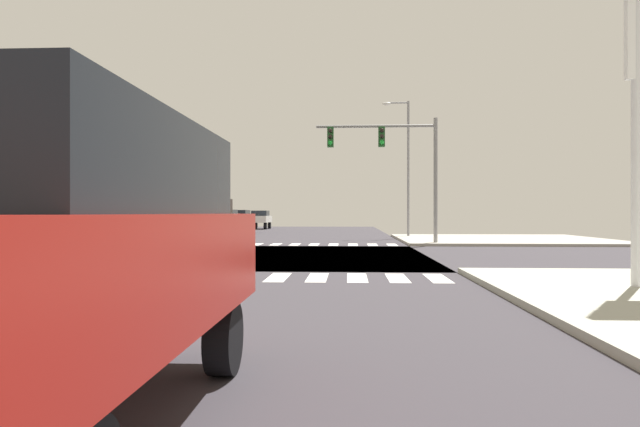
{
  "coord_description": "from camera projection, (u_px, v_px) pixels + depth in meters",
  "views": [
    {
      "loc": [
        4.04,
        -21.18,
        1.63
      ],
      "look_at": [
        2.39,
        10.29,
        1.6
      ],
      "focal_mm": 31.03,
      "sensor_mm": 36.0,
      "label": 1
    }
  ],
  "objects": [
    {
      "name": "suv_crossing_2",
      "position": [
        69.0,
        245.0,
        4.03
      ],
      "size": [
        1.96,
        4.6,
        2.34
      ],
      "color": "black",
      "rests_on": "ground"
    },
    {
      "name": "sedan_farside_1",
      "position": [
        239.0,
        219.0,
        45.28
      ],
      "size": [
        1.8,
        4.3,
        1.88
      ],
      "rotation": [
        0.0,
        0.0,
        3.14
      ],
      "color": "black",
      "rests_on": "ground"
    },
    {
      "name": "sidewalk_corner_nw",
      "position": [
        72.0,
        238.0,
        34.03
      ],
      "size": [
        12.0,
        12.0,
        0.14
      ],
      "color": "#9C9491",
      "rests_on": "ground"
    },
    {
      "name": "crosswalk_far",
      "position": [
        266.0,
        244.0,
        28.67
      ],
      "size": [
        13.5,
        2.0,
        0.01
      ],
      "color": "white",
      "rests_on": "ground"
    },
    {
      "name": "bank_building",
      "position": [
        16.0,
        199.0,
        37.4
      ],
      "size": [
        16.82,
        8.06,
        5.18
      ],
      "color": "#926748",
      "rests_on": "ground"
    },
    {
      "name": "crosswalk_near",
      "position": [
        181.0,
        277.0,
        14.09
      ],
      "size": [
        13.5,
        2.0,
        0.01
      ],
      "color": "white",
      "rests_on": "ground"
    },
    {
      "name": "box_truck_middle_1",
      "position": [
        144.0,
        192.0,
        25.14
      ],
      "size": [
        7.2,
        2.4,
        4.85
      ],
      "rotation": [
        0.0,
        0.0,
        4.71
      ],
      "color": "black",
      "rests_on": "ground"
    },
    {
      "name": "ground",
      "position": [
        244.0,
        256.0,
        21.37
      ],
      "size": [
        90.0,
        90.0,
        0.05
      ],
      "color": "#353137"
    },
    {
      "name": "sedan_leading_3",
      "position": [
        260.0,
        218.0,
        56.47
      ],
      "size": [
        1.8,
        4.3,
        1.88
      ],
      "rotation": [
        0.0,
        0.0,
        3.14
      ],
      "color": "black",
      "rests_on": "ground"
    },
    {
      "name": "sidewalk_corner_ne",
      "position": [
        500.0,
        239.0,
        32.67
      ],
      "size": [
        12.0,
        12.0,
        0.14
      ],
      "color": "#A09B91",
      "rests_on": "ground"
    },
    {
      "name": "sedan_queued_2",
      "position": [
        224.0,
        220.0,
        40.07
      ],
      "size": [
        1.8,
        4.3,
        1.88
      ],
      "rotation": [
        0.0,
        0.0,
        3.14
      ],
      "color": "black",
      "rests_on": "ground"
    },
    {
      "name": "traffic_signal_mast",
      "position": [
        389.0,
        152.0,
        28.12
      ],
      "size": [
        6.17,
        0.55,
        6.47
      ],
      "color": "gray",
      "rests_on": "ground"
    },
    {
      "name": "street_lamp",
      "position": [
        405.0,
        157.0,
        36.27
      ],
      "size": [
        1.78,
        0.32,
        8.98
      ],
      "color": "gray",
      "rests_on": "ground"
    }
  ]
}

